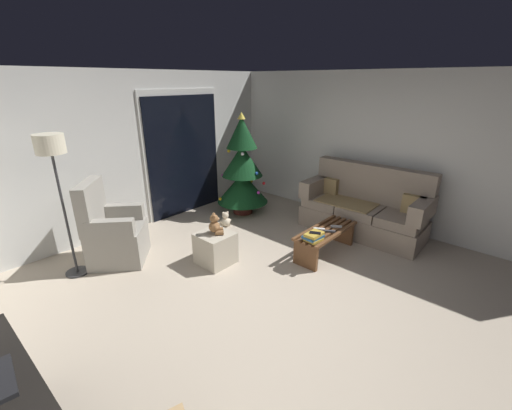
% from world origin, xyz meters
% --- Properties ---
extents(ground_plane, '(7.00, 7.00, 0.00)m').
position_xyz_m(ground_plane, '(0.00, 0.00, 0.00)').
color(ground_plane, '#B2A38E').
extents(wall_back, '(5.72, 0.12, 2.50)m').
position_xyz_m(wall_back, '(0.00, 3.06, 1.25)').
color(wall_back, silver).
rests_on(wall_back, ground).
extents(wall_right, '(0.12, 6.00, 2.50)m').
position_xyz_m(wall_right, '(2.86, 0.00, 1.25)').
color(wall_right, silver).
rests_on(wall_right, ground).
extents(patio_door_frame, '(1.60, 0.02, 2.20)m').
position_xyz_m(patio_door_frame, '(0.99, 2.99, 1.10)').
color(patio_door_frame, silver).
rests_on(patio_door_frame, ground).
extents(patio_door_glass, '(1.50, 0.02, 2.10)m').
position_xyz_m(patio_door_glass, '(0.99, 2.97, 1.05)').
color(patio_door_glass, black).
rests_on(patio_door_glass, ground).
extents(couch, '(0.82, 1.95, 1.08)m').
position_xyz_m(couch, '(2.32, 0.09, 0.40)').
color(couch, gray).
rests_on(couch, ground).
extents(coffee_table, '(1.10, 0.40, 0.38)m').
position_xyz_m(coffee_table, '(1.26, 0.15, 0.25)').
color(coffee_table, brown).
rests_on(coffee_table, ground).
extents(remote_graphite, '(0.12, 0.15, 0.02)m').
position_xyz_m(remote_graphite, '(1.22, 0.07, 0.39)').
color(remote_graphite, '#333338').
rests_on(remote_graphite, coffee_table).
extents(remote_silver, '(0.12, 0.15, 0.02)m').
position_xyz_m(remote_silver, '(1.42, 0.08, 0.39)').
color(remote_silver, '#ADADB2').
rests_on(remote_silver, coffee_table).
extents(remote_white, '(0.11, 0.16, 0.02)m').
position_xyz_m(remote_white, '(1.19, 0.22, 0.39)').
color(remote_white, silver).
rests_on(remote_white, coffee_table).
extents(book_stack, '(0.28, 0.22, 0.10)m').
position_xyz_m(book_stack, '(0.86, 0.10, 0.43)').
color(book_stack, '#B79333').
rests_on(book_stack, coffee_table).
extents(cell_phone, '(0.13, 0.16, 0.01)m').
position_xyz_m(cell_phone, '(0.86, 0.09, 0.49)').
color(cell_phone, black).
rests_on(cell_phone, book_stack).
extents(christmas_tree, '(0.93, 0.93, 1.84)m').
position_xyz_m(christmas_tree, '(1.62, 2.13, 0.82)').
color(christmas_tree, '#4C1E19').
rests_on(christmas_tree, ground).
extents(armchair, '(0.97, 0.97, 1.13)m').
position_xyz_m(armchair, '(-0.82, 2.21, 0.40)').
color(armchair, gray).
rests_on(armchair, ground).
extents(floor_lamp, '(0.32, 0.32, 1.78)m').
position_xyz_m(floor_lamp, '(-1.33, 2.26, 1.51)').
color(floor_lamp, '#2D2D30').
rests_on(floor_lamp, ground).
extents(ottoman, '(0.44, 0.44, 0.43)m').
position_xyz_m(ottoman, '(0.06, 1.13, 0.22)').
color(ottoman, '#B2A893').
rests_on(ottoman, ground).
extents(teddy_bear_chestnut, '(0.22, 0.21, 0.29)m').
position_xyz_m(teddy_bear_chestnut, '(0.06, 1.12, 0.55)').
color(teddy_bear_chestnut, brown).
rests_on(teddy_bear_chestnut, ottoman).
extents(teddy_bear_cream_by_tree, '(0.21, 0.21, 0.29)m').
position_xyz_m(teddy_bear_cream_by_tree, '(0.94, 1.88, 0.12)').
color(teddy_bear_cream_by_tree, beige).
rests_on(teddy_bear_cream_by_tree, ground).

